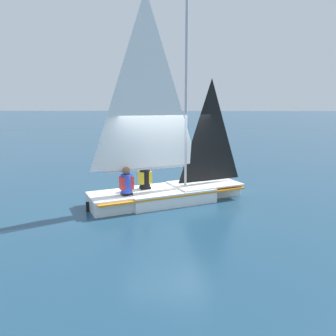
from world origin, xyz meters
name	(u,v)px	position (x,y,z in m)	size (l,w,h in m)	color
ground_plane	(168,201)	(0.00, 0.00, 0.00)	(260.00, 260.00, 0.00)	navy
sailboat_main	(166,173)	(0.04, 0.02, 0.86)	(4.60, 3.28, 5.81)	white
sailor_helm	(145,181)	(0.66, 0.09, 0.62)	(0.42, 0.40, 1.16)	black
sailor_crew	(127,187)	(1.08, 0.75, 0.62)	(0.42, 0.40, 1.16)	black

